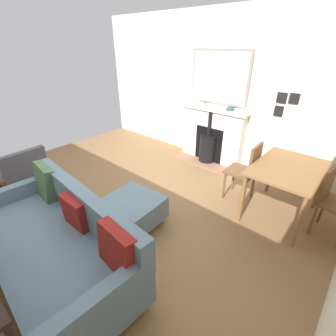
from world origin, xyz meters
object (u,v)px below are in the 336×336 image
at_px(fireplace, 211,138).
at_px(armchair_accent, 23,171).
at_px(dining_chair_near_fireplace, 247,168).
at_px(mantel_bowl_near, 203,104).
at_px(dining_table, 287,174).
at_px(mantel_bowl_far, 230,109).
at_px(sofa, 58,243).
at_px(dining_chair_by_back_wall, 332,197).
at_px(ottoman, 134,209).

height_order(fireplace, armchair_accent, fireplace).
bearing_deg(dining_chair_near_fireplace, fireplace, -126.51).
distance_m(mantel_bowl_near, dining_chair_near_fireplace, 1.70).
distance_m(armchair_accent, dining_table, 3.70).
bearing_deg(mantel_bowl_near, armchair_accent, -21.81).
distance_m(fireplace, mantel_bowl_near, 0.65).
distance_m(mantel_bowl_far, sofa, 3.33).
bearing_deg(dining_chair_near_fireplace, dining_table, 89.61).
distance_m(dining_table, dining_chair_near_fireplace, 0.53).
height_order(mantel_bowl_near, sofa, mantel_bowl_near).
relative_size(mantel_bowl_near, dining_table, 0.12).
height_order(armchair_accent, dining_chair_by_back_wall, dining_chair_by_back_wall).
bearing_deg(dining_chair_near_fireplace, sofa, -19.42).
relative_size(mantel_bowl_near, mantel_bowl_far, 0.95).
xyz_separation_m(ottoman, dining_chair_by_back_wall, (-1.44, 1.86, 0.28)).
distance_m(mantel_bowl_near, dining_table, 2.12).
bearing_deg(ottoman, sofa, -2.08).
relative_size(mantel_bowl_far, dining_chair_near_fireplace, 0.16).
bearing_deg(dining_chair_by_back_wall, dining_chair_near_fireplace, -89.65).
distance_m(fireplace, sofa, 3.24).
height_order(sofa, dining_table, sofa).
distance_m(mantel_bowl_near, dining_chair_by_back_wall, 2.62).
bearing_deg(dining_chair_near_fireplace, ottoman, -29.44).
bearing_deg(dining_table, mantel_bowl_far, -122.76).
xyz_separation_m(sofa, dining_table, (-2.40, 1.37, 0.29)).
height_order(mantel_bowl_far, dining_chair_near_fireplace, mantel_bowl_far).
relative_size(mantel_bowl_near, sofa, 0.06).
bearing_deg(dining_chair_by_back_wall, armchair_accent, -59.78).
relative_size(ottoman, dining_chair_near_fireplace, 0.76).
height_order(fireplace, mantel_bowl_far, mantel_bowl_far).
bearing_deg(dining_chair_near_fireplace, mantel_bowl_near, -121.76).
bearing_deg(fireplace, sofa, 4.84).
height_order(ottoman, armchair_accent, armchair_accent).
bearing_deg(mantel_bowl_far, sofa, -0.88).
bearing_deg(fireplace, mantel_bowl_far, 92.92).
bearing_deg(dining_chair_near_fireplace, mantel_bowl_far, -136.69).
bearing_deg(dining_table, ottoman, -42.92).
bearing_deg(sofa, dining_chair_by_back_wall, 141.81).
height_order(mantel_bowl_near, dining_chair_near_fireplace, mantel_bowl_near).
bearing_deg(dining_chair_by_back_wall, fireplace, -110.79).
bearing_deg(armchair_accent, sofa, 79.28).
distance_m(mantel_bowl_far, dining_table, 1.63).
bearing_deg(mantel_bowl_far, dining_chair_near_fireplace, 43.31).
xyz_separation_m(mantel_bowl_near, sofa, (3.24, 0.52, -0.73)).
xyz_separation_m(fireplace, sofa, (3.23, 0.27, -0.12)).
relative_size(dining_table, dining_chair_near_fireplace, 1.20).
distance_m(dining_chair_near_fireplace, dining_chair_by_back_wall, 1.05).
relative_size(dining_table, dining_chair_by_back_wall, 1.24).
bearing_deg(armchair_accent, mantel_bowl_near, 158.19).
bearing_deg(sofa, dining_chair_near_fireplace, 160.58).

